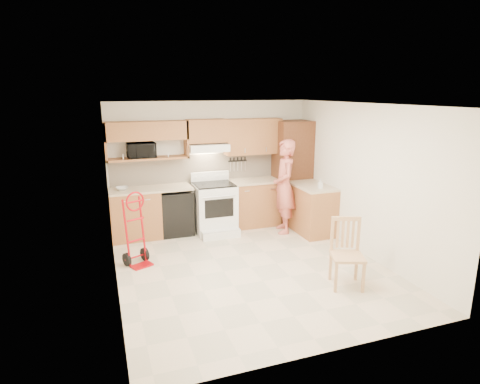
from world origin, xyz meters
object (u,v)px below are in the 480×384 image
person (284,187)px  dining_chair (348,254)px  microwave (141,150)px  hand_truck (137,233)px  range (215,204)px

person → dining_chair: 2.41m
microwave → person: size_ratio=0.28×
microwave → person: bearing=-19.5°
hand_truck → range: bearing=10.2°
range → dining_chair: bearing=-68.0°
hand_truck → dining_chair: hand_truck is taller
microwave → dining_chair: 4.10m
range → hand_truck: (-1.58, -1.07, -0.03)m
range → microwave: bearing=165.8°
range → hand_truck: 1.91m
range → person: 1.37m
range → person: person is taller
person → hand_truck: bearing=-64.4°
range → dining_chair: (1.12, -2.78, -0.08)m
person → microwave: bearing=-93.6°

